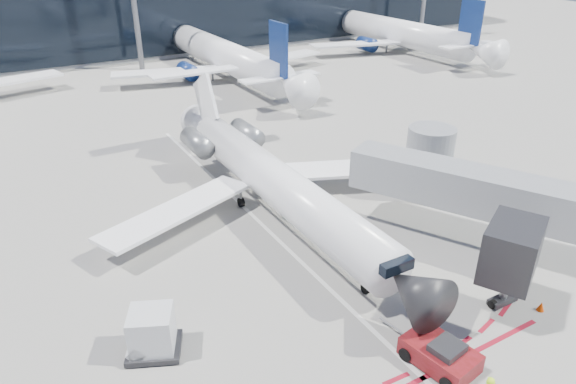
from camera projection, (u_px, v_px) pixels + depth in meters
ground at (285, 246)px, 29.98m from camera, size 260.00×260.00×0.00m
apron_centerline at (269, 231)px, 31.53m from camera, size 0.25×40.00×0.01m
apron_stop_bar at (423, 378)px, 21.07m from camera, size 14.00×0.25×0.01m
jet_bridge at (452, 183)px, 30.65m from camera, size 10.03×15.20×4.90m
regional_jet at (269, 177)px, 32.99m from camera, size 22.91×28.25×7.07m
pushback_tug at (440, 354)px, 21.53m from camera, size 2.48×4.92×1.25m
uld_container at (152, 333)px, 21.96m from camera, size 2.86×2.69×2.13m
safety_cone_right at (541, 306)px, 24.78m from camera, size 0.36×0.36×0.49m
bg_airliner_2 at (223, 34)px, 63.34m from camera, size 33.11×35.06×10.71m
bg_airliner_3 at (396, 13)px, 78.72m from camera, size 34.34×36.36×11.11m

